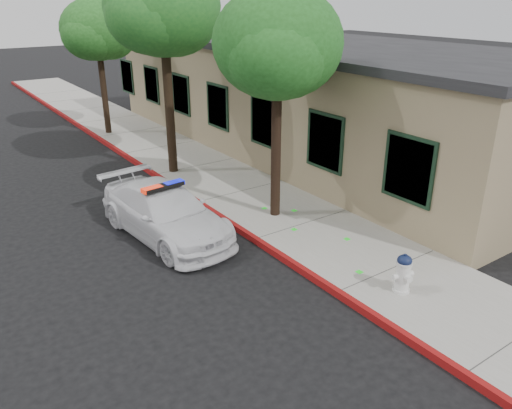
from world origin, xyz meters
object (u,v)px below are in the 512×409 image
object	(u,v)px
street_tree_near	(278,49)
street_tree_far	(98,33)
street_tree_mid	(163,11)
police_car	(165,212)
fire_hydrant	(403,273)
clapboard_building	(306,96)

from	to	relation	value
street_tree_near	street_tree_far	size ratio (longest dim) A/B	1.06
street_tree_mid	police_car	bearing A→B (deg)	-118.55
fire_hydrant	street_tree_far	distance (m)	16.60
police_car	street_tree_near	world-z (taller)	street_tree_near
clapboard_building	street_tree_far	world-z (taller)	street_tree_far
fire_hydrant	street_tree_mid	bearing A→B (deg)	105.92
street_tree_far	police_car	bearing A→B (deg)	-102.40
clapboard_building	street_tree_far	xyz separation A→B (m)	(-5.96, 6.40, 2.27)
police_car	street_tree_far	distance (m)	11.53
street_tree_near	police_car	bearing A→B (deg)	165.09
fire_hydrant	street_tree_far	bearing A→B (deg)	104.93
street_tree_near	street_tree_mid	size ratio (longest dim) A/B	0.87
police_car	fire_hydrant	size ratio (longest dim) A/B	5.47
street_tree_mid	street_tree_far	size ratio (longest dim) A/B	1.23
street_tree_mid	street_tree_far	distance (m)	6.45
police_car	fire_hydrant	world-z (taller)	police_car
clapboard_building	street_tree_near	bearing A→B (deg)	-136.47
police_car	fire_hydrant	xyz separation A→B (m)	(2.74, -5.49, -0.08)
clapboard_building	street_tree_mid	xyz separation A→B (m)	(-5.98, 0.03, 3.25)
clapboard_building	street_tree_near	distance (m)	7.75
clapboard_building	street_tree_far	size ratio (longest dim) A/B	3.70
fire_hydrant	street_tree_near	distance (m)	6.21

